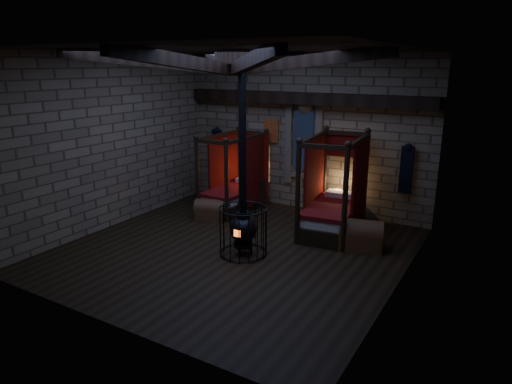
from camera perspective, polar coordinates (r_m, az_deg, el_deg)
The scene contains 8 objects.
room at distance 9.39m, azimuth -2.64°, elevation 14.58°, with size 7.02×7.02×4.29m.
bed_left at distance 12.68m, azimuth -2.63°, elevation 0.13°, with size 1.14×2.04×2.08m.
bed_right at distance 11.13m, azimuth 9.65°, elevation -2.05°, with size 1.40×2.32×2.31m.
trunk_left at distance 11.94m, azimuth -5.75°, elevation -2.30°, with size 0.88×0.72×0.55m.
trunk_right at distance 10.28m, azimuth 13.00°, elevation -5.36°, with size 1.04×0.80×0.68m.
nightstand_left at distance 12.99m, azimuth 0.18°, elevation -0.00°, with size 0.58×0.57×0.95m.
nightstand_right at distance 12.14m, azimuth 10.15°, elevation -1.55°, with size 0.48×0.46×0.79m.
stove at distance 9.63m, azimuth -1.62°, elevation -4.33°, with size 1.02×1.02×4.05m.
Camera 1 is at (5.12, -7.77, 3.95)m, focal length 32.00 mm.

